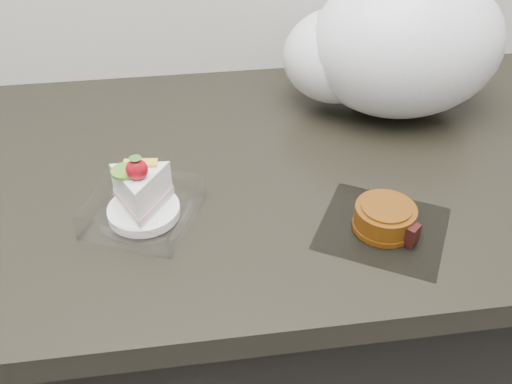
# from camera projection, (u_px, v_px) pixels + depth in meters

# --- Properties ---
(counter) EXTENTS (2.04, 0.64, 0.90)m
(counter) POSITION_uv_depth(u_px,v_px,m) (201.00, 350.00, 1.14)
(counter) COLOR black
(counter) RESTS_ON ground
(cake_tray) EXTENTS (0.17, 0.17, 0.10)m
(cake_tray) POSITION_uv_depth(u_px,v_px,m) (142.00, 201.00, 0.75)
(cake_tray) COLOR white
(cake_tray) RESTS_ON counter
(mooncake_wrap) EXTENTS (0.21, 0.21, 0.04)m
(mooncake_wrap) POSITION_uv_depth(u_px,v_px,m) (385.00, 220.00, 0.74)
(mooncake_wrap) COLOR white
(mooncake_wrap) RESTS_ON counter
(plastic_bag) EXTENTS (0.37, 0.26, 0.29)m
(plastic_bag) POSITION_uv_depth(u_px,v_px,m) (392.00, 45.00, 0.93)
(plastic_bag) COLOR white
(plastic_bag) RESTS_ON counter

